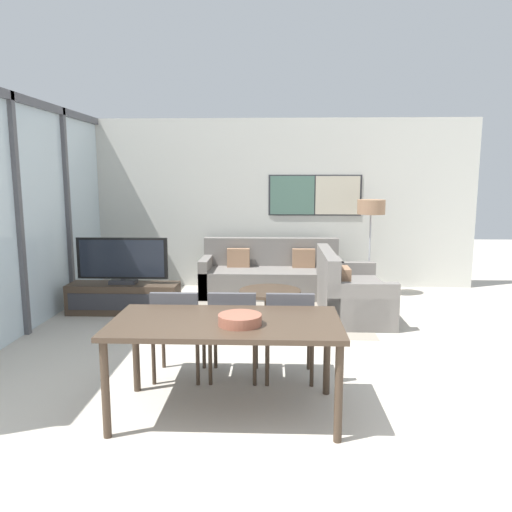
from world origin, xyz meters
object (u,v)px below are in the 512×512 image
(sofa_side, at_px, (347,295))
(fruit_bowl, at_px, (240,319))
(tv_console, at_px, (124,298))
(dining_chair_right, at_px, (289,329))
(sofa_main, at_px, (271,277))
(television, at_px, (122,261))
(coffee_table, at_px, (270,297))
(dining_chair_centre, at_px, (233,328))
(floor_lamp, at_px, (371,212))
(dining_table, at_px, (226,329))
(dining_chair_left, at_px, (178,328))

(sofa_side, height_order, fruit_bowl, sofa_side)
(tv_console, distance_m, dining_chair_right, 3.15)
(sofa_side, bearing_deg, sofa_main, 41.57)
(dining_chair_right, height_order, fruit_bowl, dining_chair_right)
(television, height_order, sofa_side, television)
(television, distance_m, fruit_bowl, 3.52)
(television, height_order, coffee_table, television)
(dining_chair_centre, height_order, dining_chair_right, same)
(sofa_main, relative_size, dining_chair_centre, 2.55)
(coffee_table, height_order, dining_chair_centre, dining_chair_centre)
(television, xyz_separation_m, fruit_bowl, (1.81, -3.01, 0.09))
(coffee_table, xyz_separation_m, fruit_bowl, (-0.20, -2.82, 0.53))
(fruit_bowl, relative_size, floor_lamp, 0.22)
(sofa_main, bearing_deg, dining_chair_right, -86.71)
(coffee_table, distance_m, dining_table, 2.76)
(dining_table, bearing_deg, dining_chair_centre, 90.00)
(dining_table, bearing_deg, sofa_side, 64.99)
(dining_chair_right, height_order, floor_lamp, floor_lamp)
(dining_chair_centre, bearing_deg, tv_console, 127.33)
(sofa_side, distance_m, dining_chair_centre, 2.61)
(sofa_main, height_order, coffee_table, sofa_main)
(coffee_table, height_order, dining_chair_right, dining_chair_right)
(television, height_order, floor_lamp, floor_lamp)
(television, xyz_separation_m, dining_chair_right, (2.21, -2.23, -0.23))
(floor_lamp, bearing_deg, television, -163.14)
(television, height_order, fruit_bowl, television)
(sofa_main, height_order, dining_chair_centre, sofa_main)
(dining_chair_right, relative_size, floor_lamp, 0.56)
(dining_chair_right, distance_m, fruit_bowl, 0.94)
(dining_chair_left, xyz_separation_m, fruit_bowl, (0.63, -0.78, 0.32))
(tv_console, distance_m, television, 0.52)
(tv_console, distance_m, dining_chair_left, 2.55)
(sofa_side, height_order, dining_chair_centre, sofa_side)
(tv_console, relative_size, dining_table, 0.85)
(dining_chair_right, bearing_deg, sofa_side, 69.30)
(coffee_table, bearing_deg, tv_console, 174.52)
(dining_chair_left, xyz_separation_m, dining_chair_right, (1.02, 0.01, 0.00))
(dining_chair_left, relative_size, fruit_bowl, 2.60)
(sofa_side, distance_m, coffee_table, 1.06)
(dining_table, bearing_deg, fruit_bowl, -43.80)
(sofa_main, distance_m, sofa_side, 1.56)
(dining_chair_centre, bearing_deg, dining_chair_right, -0.25)
(dining_chair_left, bearing_deg, sofa_side, 50.15)
(sofa_side, xyz_separation_m, coffee_table, (-1.04, -0.19, 0.01))
(sofa_side, xyz_separation_m, dining_table, (-1.35, -2.90, 0.41))
(dining_chair_centre, bearing_deg, fruit_bowl, -81.58)
(dining_chair_left, height_order, fruit_bowl, dining_chair_left)
(dining_chair_centre, distance_m, fruit_bowl, 0.86)
(tv_console, relative_size, dining_chair_centre, 1.76)
(coffee_table, distance_m, dining_chair_centre, 2.07)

